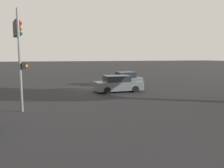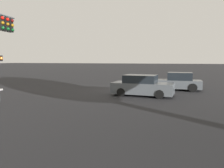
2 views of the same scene
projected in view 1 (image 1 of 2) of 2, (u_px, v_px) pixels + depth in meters
ground_plane at (97, 90)px, 21.59m from camera, size 300.00×300.00×0.00m
traffic_signal at (18, 39)px, 12.92m from camera, size 0.80×2.09×5.92m
crossing_car_0 at (118, 84)px, 20.22m from camera, size 4.41×2.10×1.50m
crossing_car_1 at (125, 79)px, 24.65m from camera, size 3.87×1.90×1.53m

